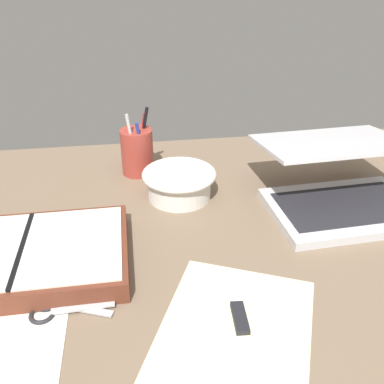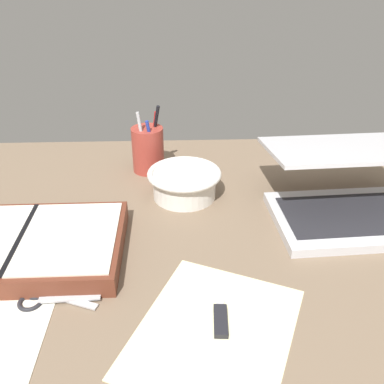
{
  "view_description": "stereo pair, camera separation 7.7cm",
  "coord_description": "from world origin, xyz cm",
  "views": [
    {
      "loc": [
        -11.06,
        -63.52,
        49.78
      ],
      "look_at": [
        -0.55,
        7.43,
        9.0
      ],
      "focal_mm": 40.0,
      "sensor_mm": 36.0,
      "label": 1
    },
    {
      "loc": [
        -3.34,
        -64.24,
        49.78
      ],
      "look_at": [
        -0.55,
        7.43,
        9.0
      ],
      "focal_mm": 40.0,
      "sensor_mm": 36.0,
      "label": 2
    }
  ],
  "objects": [
    {
      "name": "bowl",
      "position": [
        -1.81,
        17.98,
        5.48
      ],
      "size": [
        16.13,
        16.13,
        6.24
      ],
      "color": "silver",
      "rests_on": "desk_top"
    },
    {
      "name": "scissors",
      "position": [
        -24.82,
        -13.33,
        2.34
      ],
      "size": [
        12.74,
        6.47,
        0.8
      ],
      "rotation": [
        0.0,
        0.0,
        -0.17
      ],
      "color": "#B7B7BC",
      "rests_on": "desk_top"
    },
    {
      "name": "planner",
      "position": [
        -31.04,
        -1.94,
        3.98
      ],
      "size": [
        35.41,
        23.75,
        4.15
      ],
      "rotation": [
        0.0,
        0.0,
        0.01
      ],
      "color": "brown",
      "rests_on": "desk_top"
    },
    {
      "name": "laptop",
      "position": [
        31.01,
        9.37,
        6.89
      ],
      "size": [
        32.1,
        31.34,
        13.87
      ],
      "rotation": [
        0.0,
        0.0,
        0.06
      ],
      "color": "silver",
      "rests_on": "desk_top"
    },
    {
      "name": "desk_top",
      "position": [
        0.0,
        0.0,
        1.0
      ],
      "size": [
        140.0,
        100.0,
        2.0
      ],
      "primitive_type": "cube",
      "color": "#75604C",
      "rests_on": "ground"
    },
    {
      "name": "paper_sheet_front",
      "position": [
        1.6,
        -20.98,
        2.08
      ],
      "size": [
        30.02,
        32.43,
        0.16
      ],
      "primitive_type": "cube",
      "rotation": [
        0.0,
        0.0,
        -0.42
      ],
      "color": "#F4EFB2",
      "rests_on": "desk_top"
    },
    {
      "name": "usb_drive",
      "position": [
        2.6,
        -19.27,
        2.5
      ],
      "size": [
        2.39,
        7.29,
        1.0
      ],
      "rotation": [
        0.0,
        0.0,
        -0.07
      ],
      "color": "black",
      "rests_on": "desk_top"
    },
    {
      "name": "pen_cup",
      "position": [
        -10.29,
        31.34,
        7.64
      ],
      "size": [
        7.66,
        7.66,
        16.49
      ],
      "color": "#9E382D",
      "rests_on": "desk_top"
    }
  ]
}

